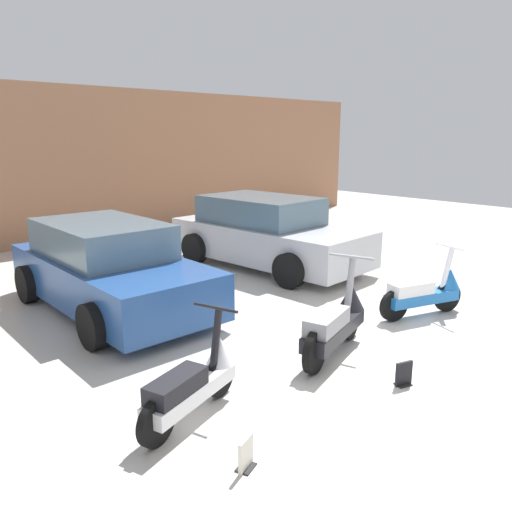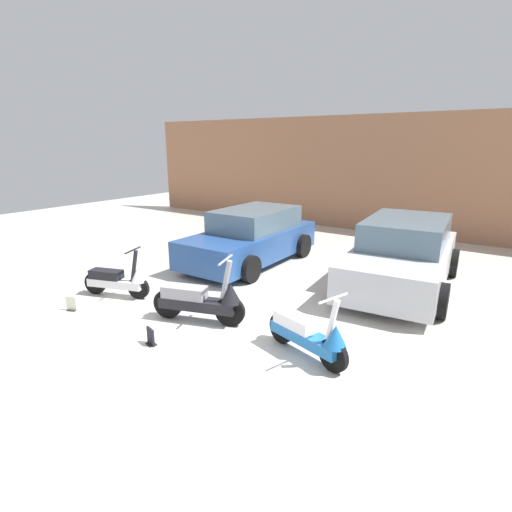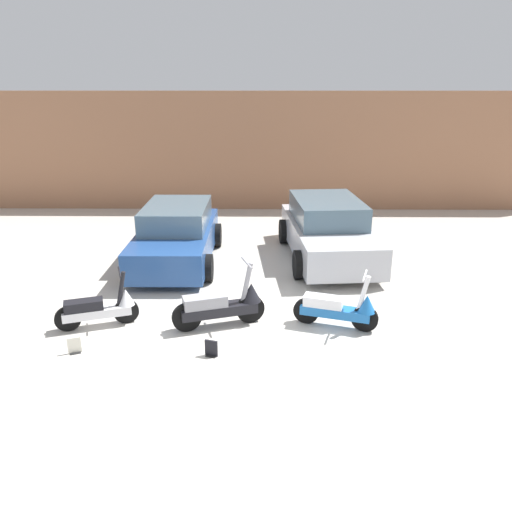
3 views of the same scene
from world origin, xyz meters
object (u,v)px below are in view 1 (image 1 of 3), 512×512
scooter_front_left (195,382)px  placard_near_right_scooter (404,375)px  scooter_front_right (336,321)px  scooter_front_center (426,292)px  car_rear_left (108,268)px  car_rear_center (267,233)px  placard_near_left_scooter (246,455)px

scooter_front_left → placard_near_right_scooter: 2.19m
scooter_front_right → scooter_front_center: size_ratio=1.11×
car_rear_left → scooter_front_right: bearing=21.5°
placard_near_right_scooter → scooter_front_center: bearing=25.2°
scooter_front_center → placard_near_right_scooter: bearing=-137.6°
scooter_front_right → car_rear_left: size_ratio=0.40×
placard_near_right_scooter → car_rear_center: bearing=63.4°
car_rear_center → placard_near_left_scooter: size_ratio=16.00×
scooter_front_left → placard_near_left_scooter: bearing=-118.1°
placard_near_right_scooter → scooter_front_left: bearing=153.8°
scooter_front_center → car_rear_left: size_ratio=0.36×
scooter_front_left → car_rear_center: (4.24, 3.63, 0.32)m
scooter_front_left → placard_near_right_scooter: bearing=-45.0°
scooter_front_left → scooter_front_right: 2.06m
scooter_front_right → placard_near_left_scooter: bearing=-175.1°
scooter_front_center → car_rear_center: bearing=103.4°
scooter_front_center → placard_near_left_scooter: 4.25m
placard_near_left_scooter → placard_near_right_scooter: size_ratio=1.00×
scooter_front_right → scooter_front_center: 1.95m
scooter_front_center → car_rear_left: car_rear_left is taller
car_rear_left → placard_near_left_scooter: bearing=-12.4°
scooter_front_center → placard_near_left_scooter: (-4.15, -0.90, -0.24)m
scooter_front_left → scooter_front_center: size_ratio=0.95×
placard_near_right_scooter → car_rear_left: bearing=105.7°
scooter_front_right → scooter_front_left: bearing=163.0°
car_rear_center → placard_near_left_scooter: 6.33m
car_rear_center → scooter_front_left: bearing=-54.5°
scooter_front_center → car_rear_center: size_ratio=0.33×
scooter_front_left → car_rear_left: car_rear_left is taller
scooter_front_left → scooter_front_center: bearing=-18.7°
scooter_front_left → scooter_front_center: 4.01m
scooter_front_left → car_rear_left: bearing=58.4°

